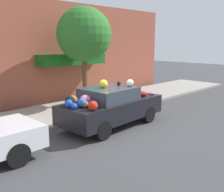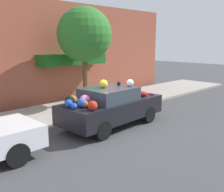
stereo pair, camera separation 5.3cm
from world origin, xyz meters
TOP-DOWN VIEW (x-y plane):
  - ground_plane at (0.00, 0.00)m, footprint 60.00×60.00m
  - sidewalk_curb at (0.00, 2.70)m, footprint 24.00×3.20m
  - building_facade at (0.09, 4.91)m, footprint 18.00×1.20m
  - street_tree at (1.08, 2.88)m, footprint 2.48×2.48m
  - fire_hydrant at (2.63, 1.71)m, footprint 0.20×0.20m
  - art_car at (-0.07, -0.02)m, footprint 4.12×1.90m

SIDE VIEW (x-z plane):
  - ground_plane at x=0.00m, z-range 0.00..0.00m
  - sidewalk_curb at x=0.00m, z-range 0.00..0.12m
  - fire_hydrant at x=2.63m, z-range 0.11..0.81m
  - art_car at x=-0.07m, z-range -0.10..1.63m
  - building_facade at x=0.09m, z-range -0.02..5.02m
  - street_tree at x=1.08m, z-range 1.11..5.60m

